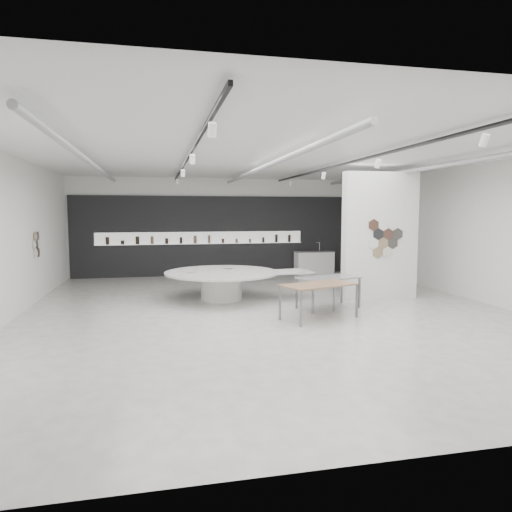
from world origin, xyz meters
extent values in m
cube|color=beige|center=(0.00, 0.00, -0.01)|extent=(12.00, 14.00, 0.01)
cube|color=silver|center=(0.00, 0.00, 3.80)|extent=(12.00, 14.00, 0.01)
cube|color=white|center=(0.00, 7.00, 1.90)|extent=(12.00, 0.01, 3.80)
cube|color=white|center=(0.00, -7.00, 1.90)|extent=(12.00, 0.01, 3.80)
cube|color=white|center=(6.00, 0.00, 1.90)|extent=(0.01, 14.00, 3.80)
cube|color=white|center=(-6.00, 0.00, 1.90)|extent=(0.01, 14.00, 3.80)
cylinder|color=#939396|center=(-4.20, 0.50, 3.62)|extent=(0.12, 12.00, 0.12)
cylinder|color=#939396|center=(0.00, 0.50, 3.62)|extent=(0.12, 12.00, 0.12)
cylinder|color=#939396|center=(4.20, 0.50, 3.62)|extent=(0.12, 12.00, 0.12)
cube|color=black|center=(-2.00, 0.00, 3.70)|extent=(0.05, 13.00, 0.06)
cylinder|color=white|center=(-2.00, -5.00, 3.52)|extent=(0.11, 0.18, 0.21)
cylinder|color=white|center=(-2.00, -1.70, 3.52)|extent=(0.11, 0.18, 0.21)
cylinder|color=white|center=(-2.00, 1.60, 3.52)|extent=(0.11, 0.18, 0.21)
cylinder|color=white|center=(-2.00, 4.90, 3.52)|extent=(0.11, 0.18, 0.21)
cube|color=black|center=(2.00, 0.00, 3.70)|extent=(0.05, 13.00, 0.06)
cylinder|color=white|center=(2.00, -5.00, 3.52)|extent=(0.11, 0.18, 0.21)
cylinder|color=white|center=(2.00, -1.70, 3.52)|extent=(0.11, 0.18, 0.21)
cylinder|color=white|center=(2.00, 1.60, 3.52)|extent=(0.11, 0.18, 0.21)
cylinder|color=white|center=(2.00, 4.90, 3.52)|extent=(0.11, 0.18, 0.21)
cylinder|color=white|center=(-5.97, 2.50, 1.35)|extent=(0.03, 0.28, 0.28)
cylinder|color=#4C3126|center=(-5.97, 2.76, 1.35)|extent=(0.03, 0.28, 0.28)
cylinder|color=black|center=(-5.97, 2.63, 1.58)|extent=(0.03, 0.28, 0.28)
cylinder|color=beige|center=(-5.97, 2.37, 1.58)|extent=(0.03, 0.28, 0.28)
cylinder|color=#8C7756|center=(-5.97, 2.50, 1.81)|extent=(0.03, 0.28, 0.28)
cylinder|color=black|center=(-5.97, 2.76, 1.81)|extent=(0.03, 0.28, 0.28)
cube|color=black|center=(0.00, 6.94, 1.55)|extent=(11.80, 0.10, 3.10)
cube|color=white|center=(-1.00, 6.87, 1.48)|extent=(8.00, 0.06, 0.46)
cube|color=white|center=(-1.00, 6.81, 1.25)|extent=(8.00, 0.18, 0.02)
cylinder|color=black|center=(-4.53, 6.81, 1.41)|extent=(0.13, 0.13, 0.29)
cylinder|color=black|center=(-3.99, 6.81, 1.34)|extent=(0.13, 0.13, 0.15)
cylinder|color=black|center=(-3.44, 6.81, 1.42)|extent=(0.14, 0.14, 0.30)
cylinder|color=brown|center=(-2.90, 6.81, 1.41)|extent=(0.12, 0.12, 0.29)
cylinder|color=black|center=(-2.36, 6.81, 1.37)|extent=(0.12, 0.12, 0.21)
cylinder|color=black|center=(-1.81, 6.81, 1.39)|extent=(0.10, 0.10, 0.25)
cylinder|color=brown|center=(-1.27, 6.81, 1.42)|extent=(0.12, 0.12, 0.30)
cylinder|color=brown|center=(-0.73, 6.81, 1.42)|extent=(0.10, 0.10, 0.31)
cylinder|color=black|center=(-0.19, 6.81, 1.35)|extent=(0.09, 0.09, 0.17)
cylinder|color=brown|center=(0.36, 6.81, 1.35)|extent=(0.10, 0.10, 0.16)
cylinder|color=brown|center=(0.90, 6.81, 1.34)|extent=(0.09, 0.09, 0.15)
cylinder|color=black|center=(1.44, 6.81, 1.37)|extent=(0.09, 0.09, 0.21)
cylinder|color=black|center=(1.99, 6.81, 1.42)|extent=(0.11, 0.11, 0.31)
cylinder|color=black|center=(2.53, 6.81, 1.41)|extent=(0.11, 0.11, 0.29)
cube|color=white|center=(3.50, 1.00, 1.80)|extent=(2.20, 0.35, 3.60)
cylinder|color=#8C7756|center=(3.50, 0.81, 1.60)|extent=(0.34, 0.03, 0.34)
cylinder|color=black|center=(3.80, 0.81, 1.60)|extent=(0.34, 0.03, 0.34)
cylinder|color=white|center=(3.20, 0.81, 1.60)|extent=(0.34, 0.03, 0.34)
cylinder|color=#4C3126|center=(3.65, 0.81, 1.86)|extent=(0.34, 0.03, 0.34)
cylinder|color=black|center=(3.35, 0.81, 1.86)|extent=(0.34, 0.03, 0.34)
cylinder|color=beige|center=(3.65, 0.81, 1.34)|extent=(0.34, 0.03, 0.34)
cylinder|color=#8C7756|center=(3.35, 0.81, 1.34)|extent=(0.34, 0.03, 0.34)
cylinder|color=black|center=(3.95, 0.81, 1.86)|extent=(0.34, 0.03, 0.34)
cylinder|color=white|center=(3.50, 0.81, 2.12)|extent=(0.34, 0.03, 0.34)
cylinder|color=#4C3126|center=(3.20, 0.81, 2.12)|extent=(0.34, 0.03, 0.34)
cylinder|color=white|center=(-0.96, 1.72, 0.38)|extent=(1.27, 1.27, 0.75)
cylinder|color=silver|center=(-0.96, 1.72, 0.78)|extent=(3.51, 3.51, 0.05)
cube|color=silver|center=(0.85, 1.47, 0.78)|extent=(1.50, 1.03, 0.05)
cube|color=#8C7756|center=(-1.84, 1.62, 0.81)|extent=(0.24, 0.18, 0.01)
cube|color=#4C3126|center=(-0.67, 2.28, 0.81)|extent=(0.24, 0.18, 0.01)
cube|color=#856044|center=(0.93, -1.05, 0.80)|extent=(1.94, 1.42, 0.03)
cube|color=slate|center=(0.29, -1.70, 0.39)|extent=(0.06, 0.06, 0.78)
cube|color=slate|center=(0.02, -0.96, 0.39)|extent=(0.06, 0.06, 0.78)
cube|color=slate|center=(1.84, -1.13, 0.39)|extent=(0.06, 0.06, 0.78)
cube|color=slate|center=(1.57, -0.39, 0.39)|extent=(0.06, 0.06, 0.78)
cube|color=gray|center=(1.57, 0.01, 0.79)|extent=(1.74, 1.21, 0.03)
cube|color=slate|center=(0.96, -0.54, 0.39)|extent=(0.06, 0.06, 0.78)
cube|color=slate|center=(0.76, 0.13, 0.39)|extent=(0.06, 0.06, 0.78)
cube|color=slate|center=(2.38, -0.11, 0.39)|extent=(0.06, 0.06, 0.78)
cube|color=slate|center=(2.18, 0.56, 0.39)|extent=(0.06, 0.06, 0.78)
cube|color=white|center=(3.50, 6.53, 0.43)|extent=(1.56, 0.64, 0.87)
cube|color=gray|center=(3.50, 6.53, 0.88)|extent=(1.60, 0.68, 0.03)
cylinder|color=silver|center=(3.78, 6.68, 1.07)|extent=(0.02, 0.02, 0.35)
cylinder|color=silver|center=(3.70, 6.68, 1.23)|extent=(0.15, 0.03, 0.02)
camera|label=1|loc=(-2.72, -10.94, 2.47)|focal=32.00mm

